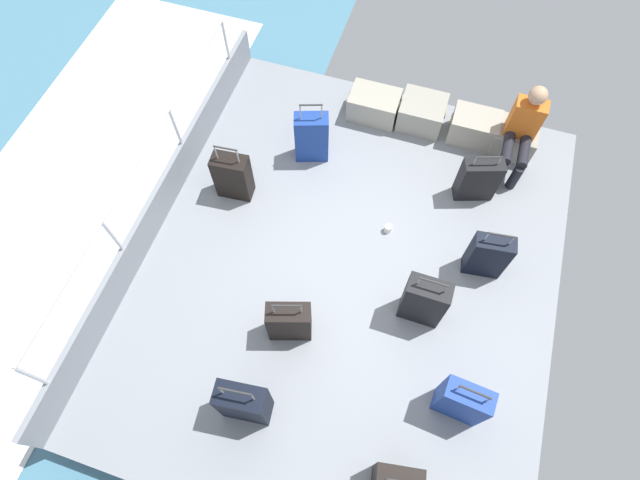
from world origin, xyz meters
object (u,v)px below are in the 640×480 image
object	(u,v)px
suitcase_0	(233,176)
suitcase_2	(488,256)
cargo_crate_2	(474,128)
cargo_crate_3	(513,139)
suitcase_3	(289,322)
paper_cup	(388,229)
cargo_crate_0	(374,105)
suitcase_1	(478,180)
suitcase_8	(312,137)
suitcase_4	(244,403)
suitcase_7	(462,401)
suitcase_6	(424,301)
cargo_crate_1	(422,113)
passenger_seated	(523,130)

from	to	relation	value
suitcase_0	suitcase_2	bearing A→B (deg)	-2.16
cargo_crate_2	cargo_crate_3	size ratio (longest dim) A/B	1.15
cargo_crate_3	suitcase_3	distance (m)	3.48
paper_cup	cargo_crate_0	bearing A→B (deg)	110.81
suitcase_1	suitcase_8	size ratio (longest dim) A/B	0.81
suitcase_4	suitcase_7	distance (m)	1.94
suitcase_0	suitcase_6	bearing A→B (deg)	-18.94
suitcase_4	suitcase_3	bearing A→B (deg)	81.59
suitcase_4	suitcase_7	size ratio (longest dim) A/B	1.17
cargo_crate_2	suitcase_6	world-z (taller)	suitcase_6
cargo_crate_1	suitcase_1	world-z (taller)	suitcase_1
cargo_crate_1	passenger_seated	distance (m)	1.21
suitcase_0	suitcase_7	bearing A→B (deg)	-29.36
cargo_crate_2	suitcase_0	world-z (taller)	suitcase_0
suitcase_6	suitcase_7	size ratio (longest dim) A/B	1.10
suitcase_1	suitcase_4	xyz separation A→B (m)	(-1.58, -3.04, 0.05)
suitcase_0	suitcase_6	world-z (taller)	suitcase_6
suitcase_1	suitcase_8	xyz separation A→B (m)	(-1.94, -0.04, 0.04)
cargo_crate_0	passenger_seated	distance (m)	1.77
suitcase_1	paper_cup	size ratio (longest dim) A/B	7.18
passenger_seated	suitcase_8	distance (m)	2.37
suitcase_1	suitcase_6	distance (m)	1.63
suitcase_0	suitcase_4	size ratio (longest dim) A/B	0.92
cargo_crate_0	cargo_crate_2	world-z (taller)	cargo_crate_2
passenger_seated	suitcase_6	distance (m)	2.32
suitcase_3	suitcase_4	size ratio (longest dim) A/B	0.85
cargo_crate_0	suitcase_4	world-z (taller)	suitcase_4
suitcase_2	cargo_crate_1	bearing A→B (deg)	120.85
cargo_crate_3	suitcase_4	distance (m)	4.28
cargo_crate_2	cargo_crate_3	bearing A→B (deg)	-1.84
suitcase_7	suitcase_6	bearing A→B (deg)	123.20
suitcase_0	passenger_seated	bearing A→B (deg)	25.99
cargo_crate_3	cargo_crate_2	bearing A→B (deg)	178.16
cargo_crate_3	suitcase_4	world-z (taller)	suitcase_4
passenger_seated	suitcase_2	size ratio (longest dim) A/B	1.36
cargo_crate_3	suitcase_7	xyz separation A→B (m)	(-0.06, -3.22, 0.14)
suitcase_1	paper_cup	distance (m)	1.14
cargo_crate_1	suitcase_2	size ratio (longest dim) A/B	0.73
cargo_crate_3	paper_cup	distance (m)	1.94
suitcase_6	paper_cup	distance (m)	1.04
cargo_crate_1	suitcase_3	size ratio (longest dim) A/B	0.75
cargo_crate_1	suitcase_1	size ratio (longest dim) A/B	0.79
suitcase_6	suitcase_4	bearing A→B (deg)	-132.57
passenger_seated	paper_cup	world-z (taller)	passenger_seated
passenger_seated	suitcase_0	size ratio (longest dim) A/B	1.28
suitcase_2	suitcase_7	size ratio (longest dim) A/B	1.02
suitcase_3	suitcase_4	distance (m)	0.85
cargo_crate_0	suitcase_1	xyz separation A→B (m)	(1.40, -0.80, 0.12)
cargo_crate_2	cargo_crate_0	bearing A→B (deg)	-179.35
suitcase_2	paper_cup	size ratio (longest dim) A/B	7.78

